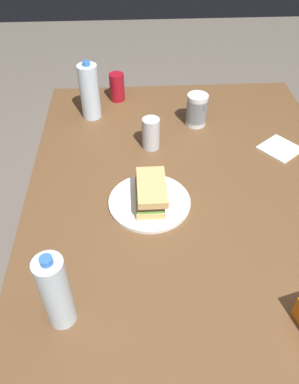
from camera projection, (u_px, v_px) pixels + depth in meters
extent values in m
plane|color=#70665B|center=(181.00, 318.00, 1.78)|extent=(8.00, 8.00, 0.00)
cube|color=brown|center=(193.00, 203.00, 1.26)|extent=(1.56, 1.11, 0.04)
cylinder|color=brown|center=(80.00, 166.00, 2.02)|extent=(0.07, 0.07, 0.74)
cylinder|color=brown|center=(256.00, 160.00, 2.06)|extent=(0.07, 0.07, 0.74)
cylinder|color=white|center=(150.00, 202.00, 1.23)|extent=(0.27, 0.27, 0.01)
cube|color=#DBB26B|center=(150.00, 198.00, 1.22)|extent=(0.17, 0.09, 0.02)
cube|color=#599E3F|center=(150.00, 194.00, 1.20)|extent=(0.16, 0.09, 0.01)
cube|color=#C6727A|center=(150.00, 191.00, 1.19)|extent=(0.16, 0.08, 0.02)
cube|color=yellow|center=(150.00, 188.00, 1.19)|extent=(0.15, 0.08, 0.01)
cube|color=#DBB26B|center=(152.00, 187.00, 1.17)|extent=(0.17, 0.09, 0.02)
cylinder|color=maroon|center=(117.00, 87.00, 1.68)|extent=(0.07, 0.07, 0.12)
cylinder|color=silver|center=(56.00, 292.00, 0.86)|extent=(0.07, 0.07, 0.22)
cylinder|color=blue|center=(46.00, 261.00, 0.78)|extent=(0.03, 0.03, 0.02)
cylinder|color=silver|center=(196.00, 114.00, 1.54)|extent=(0.08, 0.08, 0.09)
cylinder|color=silver|center=(197.00, 110.00, 1.53)|extent=(0.08, 0.08, 0.09)
cylinder|color=silver|center=(197.00, 106.00, 1.52)|extent=(0.08, 0.08, 0.09)
cylinder|color=silver|center=(90.00, 92.00, 1.54)|extent=(0.08, 0.08, 0.23)
cylinder|color=blue|center=(86.00, 63.00, 1.46)|extent=(0.03, 0.03, 0.02)
cylinder|color=silver|center=(151.00, 133.00, 1.42)|extent=(0.07, 0.07, 0.12)
cube|color=white|center=(280.00, 149.00, 1.44)|extent=(0.18, 0.18, 0.01)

